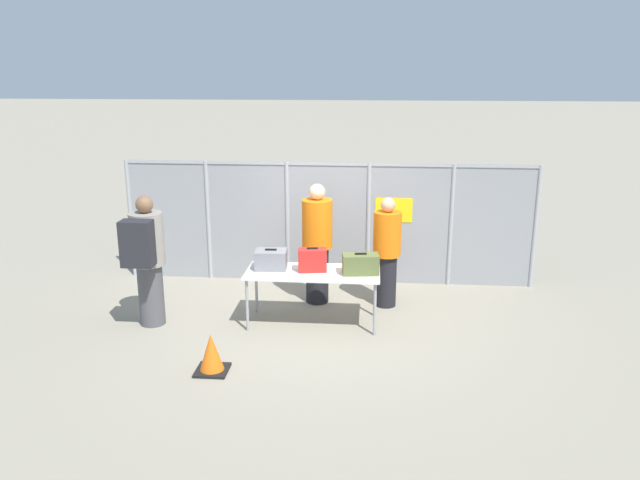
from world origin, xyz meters
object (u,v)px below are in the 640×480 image
(suitcase_red, at_px, (312,260))
(security_worker_far, at_px, (387,251))
(security_worker_near, at_px, (317,242))
(suitcase_olive, at_px, (361,264))
(suitcase_grey, at_px, (271,260))
(utility_trailer, at_px, (373,231))
(inspection_table, at_px, (313,275))
(traveler_hooded, at_px, (146,256))
(traffic_cone, at_px, (211,354))

(suitcase_red, height_order, security_worker_far, security_worker_far)
(security_worker_far, bearing_deg, security_worker_near, -16.40)
(suitcase_red, distance_m, suitcase_olive, 0.67)
(suitcase_olive, bearing_deg, security_worker_far, 65.58)
(security_worker_far, bearing_deg, suitcase_grey, 10.34)
(suitcase_grey, distance_m, suitcase_olive, 1.25)
(security_worker_far, distance_m, utility_trailer, 3.02)
(inspection_table, xyz_separation_m, utility_trailer, (0.82, 3.75, -0.32))
(suitcase_grey, relative_size, security_worker_far, 0.27)
(suitcase_red, relative_size, traveler_hooded, 0.22)
(security_worker_far, distance_m, traffic_cone, 3.19)
(inspection_table, bearing_deg, utility_trailer, 77.60)
(suitcase_red, relative_size, traffic_cone, 0.86)
(traffic_cone, bearing_deg, security_worker_near, 66.52)
(utility_trailer, bearing_deg, security_worker_far, -86.08)
(inspection_table, distance_m, traffic_cone, 1.94)
(suitcase_red, distance_m, security_worker_near, 0.81)
(traveler_hooded, xyz_separation_m, traffic_cone, (1.19, -1.27, -0.79))
(traffic_cone, bearing_deg, suitcase_red, 56.44)
(suitcase_olive, xyz_separation_m, security_worker_far, (0.37, 0.81, -0.04))
(security_worker_far, relative_size, traffic_cone, 3.47)
(suitcase_red, relative_size, suitcase_olive, 0.80)
(security_worker_near, bearing_deg, security_worker_far, -176.03)
(suitcase_red, relative_size, security_worker_far, 0.25)
(inspection_table, distance_m, suitcase_red, 0.22)
(security_worker_far, xyz_separation_m, traffic_cone, (-2.08, -2.33, -0.64))
(suitcase_grey, xyz_separation_m, suitcase_olive, (1.25, -0.11, 0.00))
(inspection_table, bearing_deg, security_worker_near, 91.02)
(traveler_hooded, bearing_deg, traffic_cone, -59.80)
(suitcase_red, bearing_deg, security_worker_near, 90.50)
(suitcase_olive, bearing_deg, suitcase_grey, 174.81)
(suitcase_grey, distance_m, suitcase_red, 0.59)
(suitcase_olive, bearing_deg, utility_trailer, 87.49)
(security_worker_near, relative_size, utility_trailer, 0.56)
(inspection_table, xyz_separation_m, traffic_cone, (-1.05, -1.55, -0.49))
(suitcase_red, distance_m, traffic_cone, 2.02)
(traveler_hooded, bearing_deg, suitcase_olive, -8.13)
(traveler_hooded, distance_m, traffic_cone, 1.91)
(suitcase_olive, xyz_separation_m, utility_trailer, (0.17, 3.78, -0.52))
(suitcase_red, xyz_separation_m, suitcase_olive, (0.67, -0.06, -0.02))
(suitcase_olive, height_order, traveler_hooded, traveler_hooded)
(traveler_hooded, xyz_separation_m, security_worker_far, (3.27, 1.06, -0.15))
(suitcase_grey, height_order, traffic_cone, suitcase_grey)
(suitcase_olive, bearing_deg, inspection_table, 176.61)
(suitcase_olive, bearing_deg, traveler_hooded, -175.19)
(inspection_table, bearing_deg, traffic_cone, -124.13)
(suitcase_grey, height_order, traveler_hooded, traveler_hooded)
(traveler_hooded, relative_size, security_worker_near, 1.00)
(inspection_table, relative_size, security_worker_near, 1.01)
(security_worker_near, bearing_deg, suitcase_grey, 60.15)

